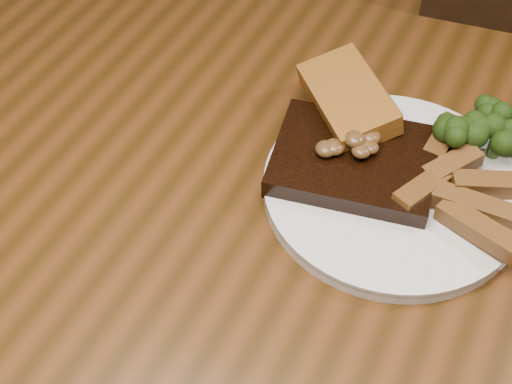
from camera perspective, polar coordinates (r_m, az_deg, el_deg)
dining_table at (r=0.78m, az=1.64°, el=-5.54°), size 1.60×0.90×0.75m
plate at (r=0.72m, az=10.83°, el=0.18°), size 0.31×0.31×0.01m
steak at (r=0.71m, az=7.82°, el=2.43°), size 0.18×0.15×0.02m
steak_bone at (r=0.68m, az=6.08°, el=-0.76°), size 0.13×0.04×0.02m
mushroom_pile at (r=0.70m, az=7.91°, el=4.19°), size 0.06×0.06×0.03m
garlic_bread at (r=0.76m, az=7.22°, el=6.31°), size 0.13×0.13×0.03m
potato_wedges at (r=0.71m, az=16.24°, el=0.34°), size 0.11×0.11×0.02m
broccoli_cluster at (r=0.75m, az=16.90°, el=4.05°), size 0.08×0.08×0.04m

